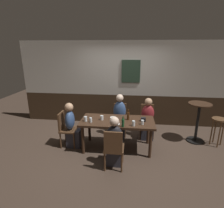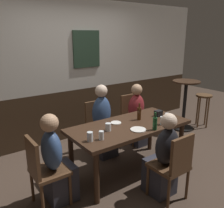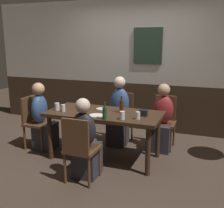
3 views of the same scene
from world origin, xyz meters
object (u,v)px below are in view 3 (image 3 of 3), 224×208
Objects in this scene: tumbler_short at (138,116)px; chair_mid_far at (122,114)px; person_head_west at (43,121)px; plate_white_large at (96,115)px; pint_glass_pale at (122,116)px; person_right_far at (162,123)px; chair_head_west at (34,119)px; beer_bottle_green at (105,113)px; dining_table at (104,118)px; person_mid_far at (119,116)px; tumbler_water at (57,107)px; pint_glass_amber at (82,107)px; chair_right_far at (164,119)px; beer_bottle_brown at (121,106)px; condiment_caddy at (143,113)px; plate_white_small at (101,109)px; person_mid_near at (85,145)px; chair_mid_near at (80,146)px; beer_glass_half at (63,108)px.

chair_mid_far is at bearing 119.91° from tumbler_short.
plate_white_large is at bearing -11.71° from person_head_west.
chair_mid_far reaches higher than pint_glass_pale.
chair_mid_far is at bearing 167.95° from person_right_far.
beer_bottle_green is at bearing -13.66° from chair_head_west.
dining_table is at bearing 0.00° from chair_head_west.
person_mid_far is 10.36× the size of tumbler_water.
person_mid_far reaches higher than pint_glass_pale.
pint_glass_amber is at bearing -178.92° from dining_table.
chair_head_west is at bearing 170.61° from pint_glass_pale.
person_mid_far reaches higher than chair_right_far.
pint_glass_amber is (0.91, -0.01, 0.29)m from chair_head_west.
pint_glass_amber is 0.41× the size of beer_bottle_brown.
plate_white_small is at bearing 168.98° from condiment_caddy.
person_mid_near is 0.63m from pint_glass_pale.
pint_glass_amber is at bearing 147.14° from plate_white_large.
pint_glass_pale reaches higher than pint_glass_amber.
chair_mid_near is 0.80× the size of person_mid_near.
person_mid_near is 0.96m from condiment_caddy.
tumbler_water is at bearing 173.28° from plate_white_large.
chair_right_far is 0.78× the size of person_head_west.
chair_right_far is at bearing 78.87° from condiment_caddy.
person_right_far reaches higher than plate_white_large.
chair_mid_far is 1.08m from plate_white_large.
chair_mid_far is (-0.76, 0.00, 0.00)m from chair_right_far.
chair_right_far is 0.79× the size of person_right_far.
person_head_west is 10.27× the size of condiment_caddy.
pint_glass_amber is 0.98m from condiment_caddy.
tumbler_water is (-0.73, -0.14, 0.14)m from dining_table.
person_right_far reaches higher than chair_head_west.
chair_mid_near is 1.52m from chair_head_west.
person_mid_near is 9.97× the size of beer_glass_half.
beer_bottle_green is (-0.61, -1.17, 0.34)m from chair_right_far.
pint_glass_amber is 0.91× the size of tumbler_water.
person_right_far is at bearing 77.50° from tumbler_short.
pint_glass_amber is at bearing -119.10° from person_mid_far.
dining_table is 6.75× the size of beer_bottle_brown.
pint_glass_pale is 0.55× the size of plate_white_large.
dining_table is 1.97× the size of chair_mid_near.
plate_white_small is (0.25, 0.16, -0.04)m from pint_glass_amber.
chair_mid_far is at bearing 90.00° from chair_mid_near.
person_right_far is 1.73m from tumbler_water.
beer_glass_half is (-0.60, 0.47, 0.33)m from person_mid_near.
chair_right_far reaches higher than pint_glass_amber.
beer_bottle_green reaches higher than dining_table.
tumbler_short reaches higher than plate_white_small.
pint_glass_pale reaches higher than beer_glass_half.
person_right_far reaches higher than condiment_caddy.
tumbler_water is at bearing -14.58° from chair_head_west.
person_mid_near is 1.52m from person_right_far.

